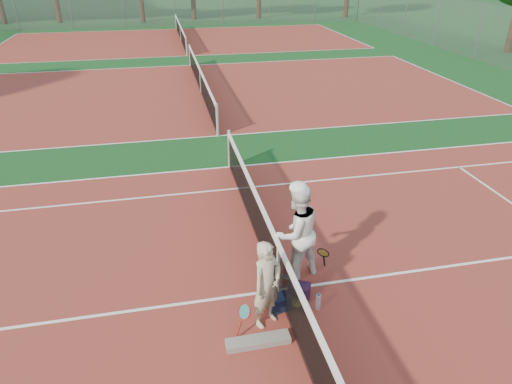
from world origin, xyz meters
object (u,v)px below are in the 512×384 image
Objects in this scene: net_main at (278,268)px; racket_black_held at (323,259)px; racket_red at (244,319)px; sports_bag_purple at (299,291)px; player_b at (296,232)px; racket_spare at (295,303)px; water_bottle at (318,302)px; sports_bag_navy at (279,303)px; player_a at (267,284)px.

net_main reaches higher than racket_black_held.
racket_red is 1.48× the size of sports_bag_purple.
racket_black_held reaches higher than sports_bag_purple.
racket_spare is at bearing 54.95° from player_b.
water_bottle is (1.33, 0.26, -0.12)m from racket_red.
sports_bag_navy is at bearing -15.43° from racket_black_held.
sports_bag_purple is at bearing -10.60° from racket_red.
net_main is 7.09× the size of player_a.
player_a is at bearing -18.27° from racket_red.
racket_spare is at bearing -15.96° from racket_red.
sports_bag_purple is at bearing -55.91° from racket_spare.
racket_red is (-1.20, -1.25, -0.68)m from player_b.
sports_bag_purple is at bearing -1.35° from player_a.
sports_bag_navy is 1.15× the size of water_bottle.
player_a is 0.66m from racket_red.
player_b is 1.29m from sports_bag_navy.
player_b is 3.43× the size of racket_black_held.
water_bottle is (0.64, -0.14, 0.01)m from sports_bag_navy.
sports_bag_navy is (0.28, 0.24, -0.64)m from player_a.
player_b is 5.51× the size of sports_bag_navy.
player_b is at bearing 58.79° from sports_bag_navy.
racket_black_held is (0.54, -0.01, -0.67)m from player_b.
player_b is at bearing -54.68° from racket_black_held.
water_bottle reaches higher than sports_bag_purple.
net_main is 0.72m from player_b.
racket_red is 0.91× the size of racket_spare.
sports_bag_purple is (-0.11, -0.65, -0.80)m from player_b.
racket_red is (-0.77, -0.87, -0.24)m from net_main.
racket_red is 2.14m from racket_black_held.
player_a reaches higher than water_bottle.
racket_red is at bearing -149.88° from sports_bag_navy.
player_b is at bearing 19.86° from player_a.
racket_spare is (0.97, 0.42, -0.22)m from racket_red.
racket_red is 1.57× the size of sports_bag_navy.
sports_bag_purple is 1.23× the size of water_bottle.
racket_spare is 1.73× the size of sports_bag_navy.
player_a is 1.12m from water_bottle.
player_a is (-0.37, -0.71, 0.26)m from net_main.
player_a is 4.21× the size of sports_bag_purple.
racket_black_held is 1.51× the size of sports_bag_purple.
net_main reaches higher than racket_spare.
player_a reaches higher than racket_spare.
net_main is 0.55m from sports_bag_purple.
player_a is at bearing 34.02° from player_b.
racket_black_held reaches higher than racket_red.
sports_bag_purple is (0.69, 0.44, -0.62)m from player_a.
player_b is at bearing 80.30° from sports_bag_purple.
net_main is at bearing 21.89° from player_b.
water_bottle is at bearing -28.20° from racket_red.
net_main is 1.18m from racket_red.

